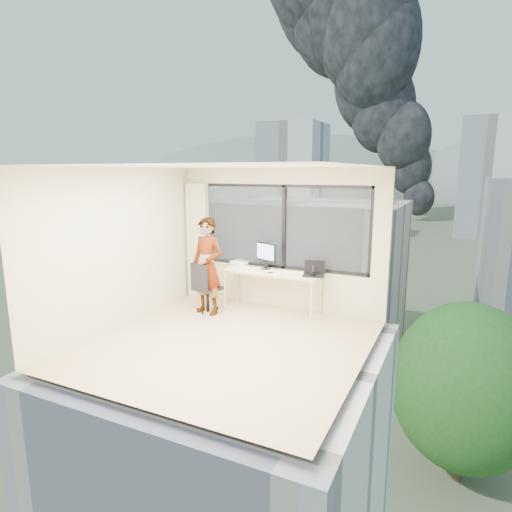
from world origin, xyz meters
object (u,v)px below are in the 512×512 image
Objects in this scene: monitor at (266,255)px; game_console at (239,263)px; laptop at (314,269)px; person at (207,266)px; chair at (207,287)px; handbag at (317,269)px; desk at (272,291)px.

monitor is 1.75× the size of game_console.
monitor is 1.29× the size of laptop.
person is 6.09× the size of game_console.
chair is 2.01m from handbag.
game_console is at bearing 162.52° from desk.
chair is at bearing -118.97° from monitor.
person is 0.88m from game_console.
chair is 0.54× the size of person.
person is at bearing -115.02° from monitor.
monitor is at bearing 158.34° from laptop.
desk is 3.60× the size of monitor.
person is at bearing -37.39° from chair.
chair is at bearing -142.24° from handbag.
handbag is (1.60, -0.08, 0.06)m from game_console.
desk is 0.67m from monitor.
person reaches higher than chair.
laptop is (1.60, -0.27, 0.08)m from game_console.
monitor is (0.85, 0.69, 0.53)m from chair.
laptop is at bearing 8.03° from game_console.
handbag is (0.80, 0.17, 0.47)m from desk.
desk is 1.03× the size of person.
handbag is at bearing 14.73° from game_console.
laptop is at bearing -1.50° from desk.
person is 7.16× the size of handbag.
laptop reaches higher than chair.
chair is 1.22m from monitor.
desk is 7.40× the size of handbag.
chair is at bearing -88.89° from game_console.
game_console is (-0.62, 0.10, -0.22)m from monitor.
handbag is at bearing 37.16° from chair.
laptop is (1.84, 0.52, 0.40)m from chair.
laptop is at bearing 25.70° from person.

